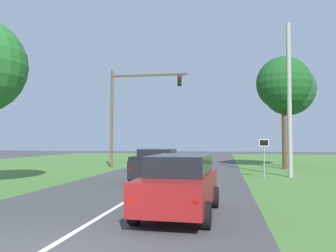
# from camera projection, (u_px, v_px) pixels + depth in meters

# --- Properties ---
(ground_plane) EXTENTS (120.00, 120.00, 0.00)m
(ground_plane) POSITION_uv_depth(u_px,v_px,m) (155.00, 184.00, 18.31)
(ground_plane) COLOR #424244
(lane_centre_stripe) EXTENTS (0.16, 41.61, 0.01)m
(lane_centre_stripe) POSITION_uv_depth(u_px,v_px,m) (53.00, 245.00, 7.48)
(lane_centre_stripe) COLOR white
(lane_centre_stripe) RESTS_ON ground_plane
(red_suv_near) EXTENTS (2.35, 4.83, 1.85)m
(red_suv_near) POSITION_uv_depth(u_px,v_px,m) (180.00, 183.00, 10.58)
(red_suv_near) COLOR maroon
(red_suv_near) RESTS_ON ground_plane
(pickup_truck_lead) EXTENTS (2.40, 4.99, 1.87)m
(pickup_truck_lead) POSITION_uv_depth(u_px,v_px,m) (158.00, 165.00, 18.74)
(pickup_truck_lead) COLOR black
(pickup_truck_lead) RESTS_ON ground_plane
(traffic_light) EXTENTS (6.73, 0.40, 8.57)m
(traffic_light) POSITION_uv_depth(u_px,v_px,m) (129.00, 104.00, 29.23)
(traffic_light) COLOR brown
(traffic_light) RESTS_ON ground_plane
(keep_moving_sign) EXTENTS (0.60, 0.09, 2.55)m
(keep_moving_sign) POSITION_uv_depth(u_px,v_px,m) (264.00, 152.00, 21.19)
(keep_moving_sign) COLOR gray
(keep_moving_sign) RESTS_ON ground_plane
(oak_tree_right) EXTENTS (4.50, 4.50, 9.43)m
(oak_tree_right) POSITION_uv_depth(u_px,v_px,m) (283.00, 84.00, 28.55)
(oak_tree_right) COLOR #4C351E
(oak_tree_right) RESTS_ON ground_plane
(utility_pole_right) EXTENTS (0.28, 0.28, 10.02)m
(utility_pole_right) POSITION_uv_depth(u_px,v_px,m) (289.00, 99.00, 21.87)
(utility_pole_right) COLOR #9E998E
(utility_pole_right) RESTS_ON ground_plane
(extra_tree_1) EXTENTS (4.71, 4.71, 9.37)m
(extra_tree_1) POSITION_uv_depth(u_px,v_px,m) (289.00, 90.00, 30.78)
(extra_tree_1) COLOR #4C351E
(extra_tree_1) RESTS_ON ground_plane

